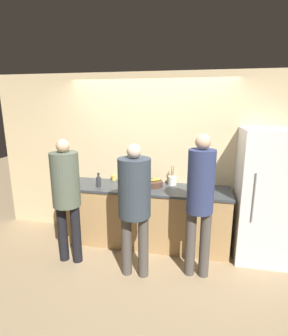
{
  "coord_description": "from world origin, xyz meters",
  "views": [
    {
      "loc": [
        0.72,
        -3.31,
        2.14
      ],
      "look_at": [
        0.0,
        0.15,
        1.26
      ],
      "focal_mm": 28.0,
      "sensor_mm": 36.0,
      "label": 1
    }
  ],
  "objects_px": {
    "bottle_dark": "(99,181)",
    "cup_yellow": "(114,178)",
    "person_right": "(200,196)",
    "person_center": "(134,198)",
    "fruit_bowl": "(153,183)",
    "refrigerator": "(265,196)",
    "person_left": "(66,190)",
    "utensil_crock": "(172,180)"
  },
  "relations": [
    {
      "from": "person_right",
      "to": "bottle_dark",
      "type": "bearing_deg",
      "value": 160.51
    },
    {
      "from": "fruit_bowl",
      "to": "cup_yellow",
      "type": "distance_m",
      "value": 0.71
    },
    {
      "from": "person_left",
      "to": "utensil_crock",
      "type": "height_order",
      "value": "person_left"
    },
    {
      "from": "person_center",
      "to": "cup_yellow",
      "type": "height_order",
      "value": "person_center"
    },
    {
      "from": "person_right",
      "to": "cup_yellow",
      "type": "distance_m",
      "value": 1.66
    },
    {
      "from": "refrigerator",
      "to": "utensil_crock",
      "type": "height_order",
      "value": "refrigerator"
    },
    {
      "from": "fruit_bowl",
      "to": "utensil_crock",
      "type": "distance_m",
      "value": 0.31
    },
    {
      "from": "person_right",
      "to": "person_center",
      "type": "bearing_deg",
      "value": -168.65
    },
    {
      "from": "refrigerator",
      "to": "person_left",
      "type": "relative_size",
      "value": 1.07
    },
    {
      "from": "bottle_dark",
      "to": "refrigerator",
      "type": "bearing_deg",
      "value": 2.37
    },
    {
      "from": "person_left",
      "to": "utensil_crock",
      "type": "xyz_separation_m",
      "value": [
        1.31,
        0.89,
        -0.04
      ]
    },
    {
      "from": "person_left",
      "to": "person_center",
      "type": "relative_size",
      "value": 1.01
    },
    {
      "from": "bottle_dark",
      "to": "cup_yellow",
      "type": "distance_m",
      "value": 0.41
    },
    {
      "from": "fruit_bowl",
      "to": "person_center",
      "type": "bearing_deg",
      "value": -95.0
    },
    {
      "from": "fruit_bowl",
      "to": "utensil_crock",
      "type": "height_order",
      "value": "utensil_crock"
    },
    {
      "from": "person_left",
      "to": "cup_yellow",
      "type": "height_order",
      "value": "person_left"
    },
    {
      "from": "fruit_bowl",
      "to": "bottle_dark",
      "type": "relative_size",
      "value": 1.33
    },
    {
      "from": "fruit_bowl",
      "to": "bottle_dark",
      "type": "height_order",
      "value": "bottle_dark"
    },
    {
      "from": "cup_yellow",
      "to": "refrigerator",
      "type": "bearing_deg",
      "value": -7.34
    },
    {
      "from": "fruit_bowl",
      "to": "cup_yellow",
      "type": "relative_size",
      "value": 3.48
    },
    {
      "from": "person_center",
      "to": "fruit_bowl",
      "type": "xyz_separation_m",
      "value": [
        0.08,
        0.88,
        -0.08
      ]
    },
    {
      "from": "cup_yellow",
      "to": "fruit_bowl",
      "type": "bearing_deg",
      "value": -15.93
    },
    {
      "from": "person_left",
      "to": "utensil_crock",
      "type": "bearing_deg",
      "value": 34.41
    },
    {
      "from": "person_left",
      "to": "refrigerator",
      "type": "bearing_deg",
      "value": 14.25
    },
    {
      "from": "cup_yellow",
      "to": "person_right",
      "type": "bearing_deg",
      "value": -33.64
    },
    {
      "from": "person_right",
      "to": "fruit_bowl",
      "type": "height_order",
      "value": "person_right"
    },
    {
      "from": "person_left",
      "to": "bottle_dark",
      "type": "height_order",
      "value": "person_left"
    },
    {
      "from": "refrigerator",
      "to": "utensil_crock",
      "type": "xyz_separation_m",
      "value": [
        -1.3,
        0.23,
        0.08
      ]
    },
    {
      "from": "person_left",
      "to": "cup_yellow",
      "type": "xyz_separation_m",
      "value": [
        0.34,
        0.95,
        -0.07
      ]
    },
    {
      "from": "person_right",
      "to": "utensil_crock",
      "type": "distance_m",
      "value": 0.96
    },
    {
      "from": "utensil_crock",
      "to": "bottle_dark",
      "type": "height_order",
      "value": "utensil_crock"
    },
    {
      "from": "refrigerator",
      "to": "person_right",
      "type": "distance_m",
      "value": 1.09
    },
    {
      "from": "refrigerator",
      "to": "person_right",
      "type": "relative_size",
      "value": 1.01
    },
    {
      "from": "refrigerator",
      "to": "person_right",
      "type": "xyz_separation_m",
      "value": [
        -0.88,
        -0.63,
        0.15
      ]
    },
    {
      "from": "utensil_crock",
      "to": "person_left",
      "type": "bearing_deg",
      "value": -145.59
    },
    {
      "from": "fruit_bowl",
      "to": "cup_yellow",
      "type": "xyz_separation_m",
      "value": [
        -0.69,
        0.2,
        -0.0
      ]
    },
    {
      "from": "bottle_dark",
      "to": "cup_yellow",
      "type": "xyz_separation_m",
      "value": [
        0.11,
        0.39,
        -0.04
      ]
    },
    {
      "from": "person_center",
      "to": "bottle_dark",
      "type": "distance_m",
      "value": 0.99
    },
    {
      "from": "refrigerator",
      "to": "person_center",
      "type": "bearing_deg",
      "value": -154.71
    },
    {
      "from": "utensil_crock",
      "to": "cup_yellow",
      "type": "distance_m",
      "value": 0.96
    },
    {
      "from": "person_center",
      "to": "fruit_bowl",
      "type": "height_order",
      "value": "person_center"
    },
    {
      "from": "person_left",
      "to": "cup_yellow",
      "type": "distance_m",
      "value": 1.02
    }
  ]
}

